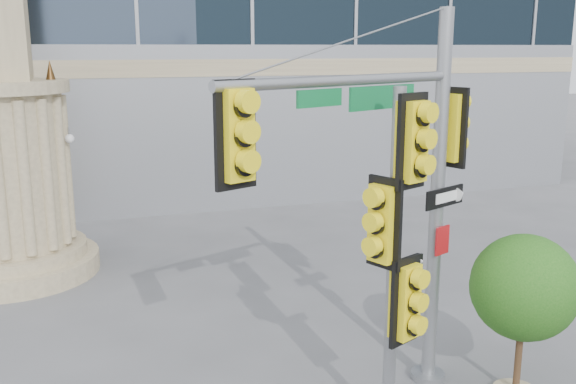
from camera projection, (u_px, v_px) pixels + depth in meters
name	position (u px, v px, depth m)	size (l,w,h in m)	color
main_signal_pole	(394.00, 168.00, 10.05)	(4.79, 2.37, 6.54)	slate
secondary_signal_pole	(398.00, 241.00, 9.29)	(1.02, 0.73, 5.39)	slate
street_tree	(525.00, 291.00, 10.80)	(1.85, 1.81, 2.88)	gray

